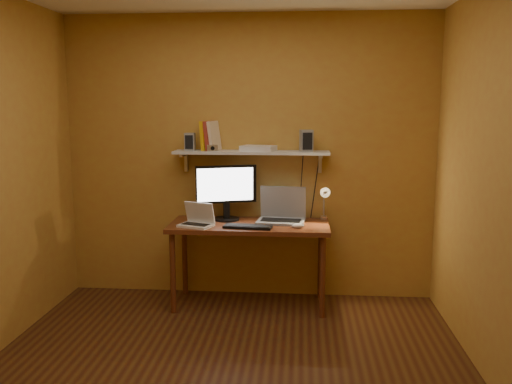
# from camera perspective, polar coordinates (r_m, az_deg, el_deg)

# --- Properties ---
(room) EXTENTS (3.44, 3.24, 2.64)m
(room) POSITION_cam_1_polar(r_m,az_deg,el_deg) (3.43, -3.34, 0.99)
(room) COLOR #503114
(room) RESTS_ON ground
(desk) EXTENTS (1.40, 0.60, 0.75)m
(desk) POSITION_cam_1_polar(r_m,az_deg,el_deg) (4.80, -0.70, -4.34)
(desk) COLOR #602A17
(desk) RESTS_ON ground
(wall_shelf) EXTENTS (1.40, 0.25, 0.21)m
(wall_shelf) POSITION_cam_1_polar(r_m,az_deg,el_deg) (4.88, -0.49, 4.15)
(wall_shelf) COLOR silver
(wall_shelf) RESTS_ON room
(monitor) EXTENTS (0.53, 0.30, 0.50)m
(monitor) POSITION_cam_1_polar(r_m,az_deg,el_deg) (4.89, -3.15, 0.25)
(monitor) COLOR black
(monitor) RESTS_ON desk
(laptop) EXTENTS (0.44, 0.34, 0.31)m
(laptop) POSITION_cam_1_polar(r_m,az_deg,el_deg) (4.87, 2.74, -2.16)
(laptop) COLOR gray
(laptop) RESTS_ON desk
(netbook) EXTENTS (0.33, 0.28, 0.21)m
(netbook) POSITION_cam_1_polar(r_m,az_deg,el_deg) (4.71, -6.17, -2.89)
(netbook) COLOR white
(netbook) RESTS_ON desk
(keyboard) EXTENTS (0.42, 0.18, 0.02)m
(keyboard) POSITION_cam_1_polar(r_m,az_deg,el_deg) (4.61, -0.86, -3.67)
(keyboard) COLOR black
(keyboard) RESTS_ON desk
(mouse) EXTENTS (0.12, 0.09, 0.04)m
(mouse) POSITION_cam_1_polar(r_m,az_deg,el_deg) (4.62, 4.46, -3.55)
(mouse) COLOR white
(mouse) RESTS_ON desk
(desk_lamp) EXTENTS (0.09, 0.23, 0.38)m
(desk_lamp) POSITION_cam_1_polar(r_m,az_deg,el_deg) (4.85, 7.23, -0.72)
(desk_lamp) COLOR silver
(desk_lamp) RESTS_ON desk
(speaker_left) EXTENTS (0.09, 0.09, 0.16)m
(speaker_left) POSITION_cam_1_polar(r_m,az_deg,el_deg) (4.95, -6.96, 5.27)
(speaker_left) COLOR gray
(speaker_left) RESTS_ON wall_shelf
(speaker_right) EXTENTS (0.13, 0.13, 0.19)m
(speaker_right) POSITION_cam_1_polar(r_m,az_deg,el_deg) (4.83, 5.31, 5.40)
(speaker_right) COLOR gray
(speaker_right) RESTS_ON wall_shelf
(books) EXTENTS (0.18, 0.19, 0.27)m
(books) POSITION_cam_1_polar(r_m,az_deg,el_deg) (4.94, -4.86, 5.92)
(books) COLOR gold
(books) RESTS_ON wall_shelf
(shelf_camera) EXTENTS (0.10, 0.05, 0.06)m
(shelf_camera) POSITION_cam_1_polar(r_m,az_deg,el_deg) (4.85, -4.60, 4.63)
(shelf_camera) COLOR silver
(shelf_camera) RESTS_ON wall_shelf
(router) EXTENTS (0.34, 0.27, 0.05)m
(router) POSITION_cam_1_polar(r_m,az_deg,el_deg) (4.87, 0.24, 4.63)
(router) COLOR white
(router) RESTS_ON wall_shelf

